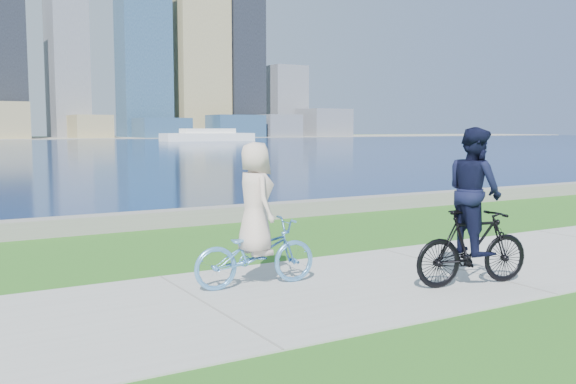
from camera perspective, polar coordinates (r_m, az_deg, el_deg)
name	(u,v)px	position (r m, az deg, el deg)	size (l,w,h in m)	color
ground	(209,307)	(7.76, -7.01, -10.13)	(320.00, 320.00, 0.00)	#245D18
concrete_path	(209,306)	(7.76, -7.01, -10.06)	(80.00, 3.50, 0.02)	#9FA09A
seawall	(86,225)	(13.53, -17.52, -2.78)	(90.00, 0.50, 0.35)	gray
ferry_far	(208,136)	(102.44, -7.15, 4.97)	(14.65, 4.19, 1.99)	white
cyclist_woman	(255,233)	(8.49, -2.93, -3.67)	(0.73, 1.74, 1.91)	#5A9CDB
cyclist_man	(473,219)	(8.84, 16.15, -2.35)	(0.80, 1.76, 2.10)	black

